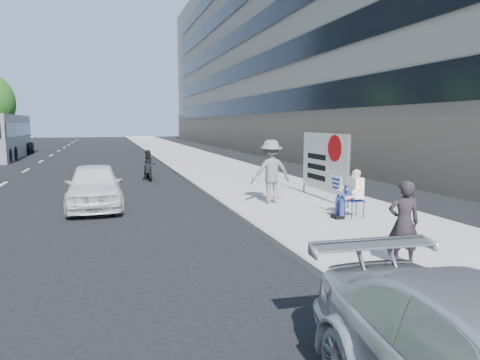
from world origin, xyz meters
name	(u,v)px	position (x,y,z in m)	size (l,w,h in m)	color
ground	(237,280)	(0.00, 0.00, 0.00)	(160.00, 160.00, 0.00)	black
near_sidewalk	(206,164)	(4.00, 20.00, 0.07)	(5.00, 120.00, 0.15)	#A6A29B
near_building	(309,47)	(17.00, 32.00, 10.00)	(14.00, 70.00, 20.00)	#A39A8C
seated_protester	(351,191)	(4.16, 3.20, 0.87)	(0.83, 1.11, 1.31)	navy
jogger	(271,172)	(2.89, 5.81, 1.16)	(1.30, 0.75, 2.01)	slate
pedestrian_woman	(404,223)	(2.97, -0.47, 0.91)	(0.56, 0.37, 1.53)	black
protest_banner	(324,162)	(4.78, 5.84, 1.40)	(0.08, 3.06, 2.20)	#4C4C4C
white_sedan_near	(94,186)	(-2.48, 7.50, 0.70)	(1.66, 4.13, 1.41)	white
motorcycle	(149,166)	(-0.17, 13.88, 0.64)	(0.75, 2.05, 1.42)	black
bus	(2,137)	(-9.65, 29.98, 1.64)	(2.91, 12.11, 3.30)	slate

